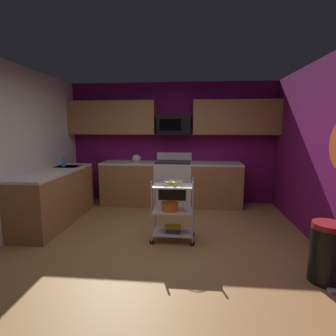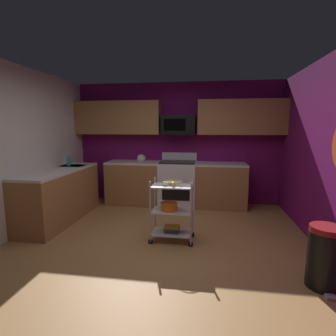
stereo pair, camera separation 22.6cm
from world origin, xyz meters
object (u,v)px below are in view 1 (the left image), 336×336
at_px(fruit_bowl, 173,182).
at_px(trash_can, 327,253).
at_px(book_stack, 173,229).
at_px(dish_soap_bottle, 63,162).
at_px(rolling_cart, 173,211).
at_px(microwave, 174,125).
at_px(oven_range, 173,183).
at_px(mixing_bowl_large, 170,206).
at_px(kettle, 136,158).

relative_size(fruit_bowl, trash_can, 0.41).
distance_m(book_stack, dish_soap_bottle, 2.49).
xyz_separation_m(rolling_cart, dish_soap_bottle, (-2.13, 1.00, 0.57)).
bearing_deg(rolling_cart, dish_soap_bottle, 154.90).
xyz_separation_m(microwave, rolling_cart, (0.13, -1.92, -1.25)).
bearing_deg(oven_range, fruit_bowl, -85.97).
height_order(oven_range, dish_soap_bottle, dish_soap_bottle).
bearing_deg(mixing_bowl_large, fruit_bowl, 0.00).
relative_size(oven_range, kettle, 4.17).
relative_size(book_stack, trash_can, 0.37).
relative_size(mixing_bowl_large, dish_soap_bottle, 1.26).
xyz_separation_m(fruit_bowl, kettle, (-0.91, 1.81, 0.12)).
height_order(oven_range, kettle, kettle).
distance_m(oven_range, microwave, 1.23).
bearing_deg(rolling_cart, microwave, 93.82).
distance_m(fruit_bowl, trash_can, 2.02).
bearing_deg(dish_soap_bottle, rolling_cart, -25.10).
bearing_deg(trash_can, fruit_bowl, 152.19).
distance_m(mixing_bowl_large, book_stack, 0.35).
relative_size(rolling_cart, fruit_bowl, 3.36).
relative_size(microwave, mixing_bowl_large, 2.78).
distance_m(fruit_bowl, dish_soap_bottle, 2.35).
bearing_deg(trash_can, dish_soap_bottle, 153.67).
bearing_deg(microwave, book_stack, -86.18).
height_order(fruit_bowl, kettle, kettle).
relative_size(rolling_cart, trash_can, 1.39).
bearing_deg(book_stack, fruit_bowl, 180.00).
xyz_separation_m(oven_range, book_stack, (0.13, -1.82, -0.30)).
bearing_deg(book_stack, mixing_bowl_large, 180.00).
distance_m(fruit_bowl, kettle, 2.03).
height_order(rolling_cart, dish_soap_bottle, dish_soap_bottle).
bearing_deg(rolling_cart, kettle, 116.74).
bearing_deg(kettle, dish_soap_bottle, -146.00).
bearing_deg(microwave, fruit_bowl, -86.18).
bearing_deg(trash_can, oven_range, 124.14).
xyz_separation_m(microwave, kettle, (-0.79, -0.11, -0.70)).
height_order(rolling_cart, fruit_bowl, rolling_cart).
distance_m(rolling_cart, book_stack, 0.28).
bearing_deg(microwave, trash_can, -56.85).
relative_size(microwave, fruit_bowl, 2.57).
xyz_separation_m(rolling_cart, kettle, (-0.91, 1.81, 0.54)).
height_order(book_stack, dish_soap_bottle, dish_soap_bottle).
height_order(dish_soap_bottle, trash_can, dish_soap_bottle).
distance_m(oven_range, kettle, 0.94).
xyz_separation_m(kettle, dish_soap_bottle, (-1.21, -0.82, 0.02)).
distance_m(microwave, book_stack, 2.46).
bearing_deg(fruit_bowl, kettle, 116.74).
bearing_deg(trash_can, book_stack, 152.19).
relative_size(mixing_bowl_large, book_stack, 1.04).
bearing_deg(mixing_bowl_large, trash_can, -27.20).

